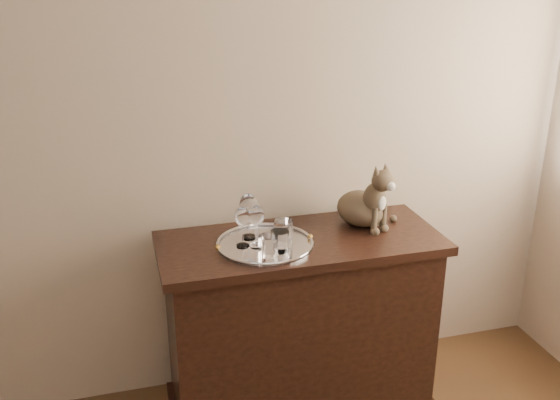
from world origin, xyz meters
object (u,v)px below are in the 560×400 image
Objects in this scene: tray at (265,245)px; tumbler_a at (280,241)px; sideboard at (300,326)px; wine_glass_c at (242,227)px; wine_glass_d at (256,226)px; cat at (362,192)px; tumbler_c at (283,231)px; wine_glass_b at (249,216)px; tumbler_b at (268,246)px.

tray is 4.69× the size of tumbler_a.
sideboard is 0.58m from wine_glass_c.
wine_glass_d is (-0.04, -0.01, 0.09)m from tray.
sideboard is 0.50m from tumbler_a.
tray is 0.50m from cat.
tumbler_c is 0.29× the size of cat.
cat is at bearing 9.99° from wine_glass_c.
wine_glass_b reaches higher than tumbler_a.
tumbler_a is 0.10m from tumbler_c.
tumbler_b is at bearing -127.49° from tumbler_c.
wine_glass_b is 0.16m from tumbler_c.
tumbler_c is at bearing 2.48° from wine_glass_c.
tumbler_c is (0.13, -0.07, -0.05)m from wine_glass_b.
wine_glass_c is at bearing -175.54° from sideboard.
tumbler_b is at bearing -142.07° from sideboard.
wine_glass_c is 0.18m from tumbler_c.
tumbler_b is at bearing -80.13° from wine_glass_b.
tumbler_b is at bearing -148.51° from tumbler_a.
cat reaches higher than sideboard.
wine_glass_b is (-0.05, 0.08, 0.10)m from tray.
wine_glass_b reaches higher than tumbler_c.
wine_glass_d is 2.05× the size of tumbler_b.
sideboard is 6.76× the size of wine_glass_d.
cat reaches higher than tumbler_a.
tumbler_a is at bearing -61.18° from tray.
cat reaches higher than wine_glass_c.
cat is at bearing 12.78° from tray.
wine_glass_d is 0.58× the size of cat.
tumbler_a is (0.04, -0.08, 0.05)m from tray.
tumbler_a is at bearing -60.46° from wine_glass_b.
wine_glass_d is 0.13m from tumbler_c.
tumbler_a is (0.08, -0.07, -0.05)m from wine_glass_d.
tumbler_a is at bearing 179.98° from cat.
sideboard is 0.57m from wine_glass_b.
tumbler_a is (-0.12, -0.10, 0.48)m from sideboard.
sideboard is 0.46m from tray.
wine_glass_c is 0.57m from cat.
cat is (0.48, 0.22, 0.10)m from tumbler_b.
wine_glass_c is at bearing 175.27° from tray.
cat reaches higher than tumbler_c.
wine_glass_b reaches higher than sideboard.
wine_glass_c is 0.16m from tumbler_a.
wine_glass_b is at bearing 99.87° from tumbler_b.
wine_glass_c is 0.06m from wine_glass_d.
sideboard is 13.54× the size of tumbler_c.
sideboard is 7.07× the size of wine_glass_c.
tray is 2.36× the size of wine_glass_c.
tray is 2.25× the size of wine_glass_d.
tumbler_c is (0.04, 0.09, 0.00)m from tumbler_a.
wine_glass_c is (-0.04, -0.08, -0.01)m from wine_glass_b.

